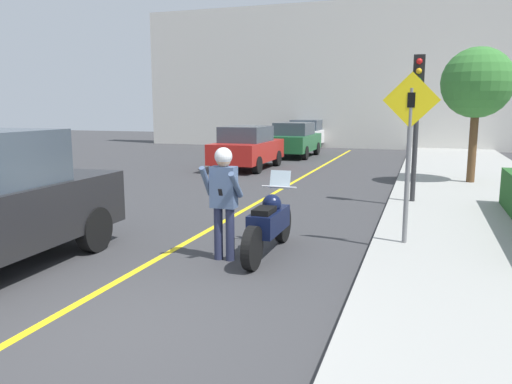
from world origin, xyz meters
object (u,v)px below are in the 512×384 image
(parked_car_green, at_px, (295,139))
(parked_car_white, at_px, (307,134))
(parked_car_red, at_px, (247,147))
(person_biker, at_px, (224,191))
(street_tree, at_px, (477,83))
(crossing_sign, at_px, (409,142))
(traffic_light, at_px, (417,100))
(motorcycle, at_px, (269,224))

(parked_car_green, distance_m, parked_car_white, 5.45)
(parked_car_red, xyz_separation_m, parked_car_green, (0.55, 5.36, 0.00))
(person_biker, relative_size, street_tree, 0.44)
(parked_car_white, bearing_deg, street_tree, -57.81)
(crossing_sign, xyz_separation_m, parked_car_white, (-6.41, 20.70, -0.99))
(crossing_sign, height_order, parked_car_white, crossing_sign)
(parked_car_green, xyz_separation_m, parked_car_white, (-0.60, 5.42, 0.00))
(person_biker, height_order, traffic_light, traffic_light)
(person_biker, distance_m, street_tree, 10.54)
(crossing_sign, relative_size, traffic_light, 0.82)
(crossing_sign, height_order, parked_car_green, crossing_sign)
(street_tree, xyz_separation_m, parked_car_red, (-8.00, 2.00, -2.25))
(motorcycle, height_order, parked_car_red, parked_car_red)
(person_biker, height_order, street_tree, street_tree)
(traffic_light, bearing_deg, parked_car_green, 117.39)
(street_tree, distance_m, parked_car_red, 8.55)
(traffic_light, height_order, parked_car_white, traffic_light)
(parked_car_green, relative_size, parked_car_white, 1.00)
(person_biker, xyz_separation_m, traffic_light, (2.72, 5.49, 1.46))
(motorcycle, xyz_separation_m, traffic_light, (2.14, 4.96, 2.05))
(motorcycle, distance_m, traffic_light, 5.78)
(motorcycle, xyz_separation_m, parked_car_red, (-4.25, 10.86, 0.34))
(crossing_sign, xyz_separation_m, traffic_light, (0.03, 4.02, 0.72))
(motorcycle, relative_size, parked_car_white, 0.56)
(motorcycle, bearing_deg, parked_car_green, 102.84)
(person_biker, distance_m, parked_car_green, 17.04)
(crossing_sign, distance_m, traffic_light, 4.08)
(street_tree, bearing_deg, parked_car_green, 135.33)
(parked_car_red, bearing_deg, traffic_light, -42.72)
(crossing_sign, xyz_separation_m, parked_car_green, (-5.81, 15.28, -0.99))
(parked_car_green, bearing_deg, crossing_sign, -69.18)
(traffic_light, relative_size, parked_car_green, 0.83)
(person_biker, relative_size, parked_car_green, 0.43)
(motorcycle, bearing_deg, person_biker, -137.77)
(parked_car_green, bearing_deg, parked_car_red, -95.90)
(parked_car_red, xyz_separation_m, parked_car_white, (-0.04, 10.78, 0.00))
(motorcycle, height_order, parked_car_green, parked_car_green)
(motorcycle, height_order, traffic_light, traffic_light)
(motorcycle, xyz_separation_m, crossing_sign, (2.11, 0.94, 1.33))
(person_biker, distance_m, crossing_sign, 3.16)
(crossing_sign, bearing_deg, parked_car_white, 107.20)
(crossing_sign, distance_m, parked_car_white, 21.69)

